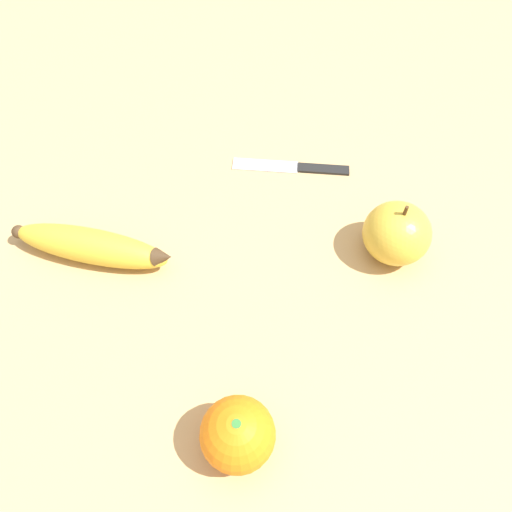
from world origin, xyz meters
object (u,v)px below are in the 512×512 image
object	(u,v)px
banana	(92,246)
paring_knife	(295,167)
orange	(238,434)
apple	(397,233)

from	to	relation	value
banana	paring_knife	bearing A→B (deg)	43.44
orange	apple	xyz separation A→B (m)	(0.08, -0.29, 0.00)
banana	paring_knife	distance (m)	0.30
orange	paring_knife	world-z (taller)	orange
banana	orange	xyz separation A→B (m)	(-0.29, -0.01, 0.02)
apple	banana	bearing A→B (deg)	54.55
apple	paring_knife	world-z (taller)	apple
banana	orange	size ratio (longest dim) A/B	2.48
orange	apple	world-z (taller)	apple
paring_knife	banana	bearing A→B (deg)	125.70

